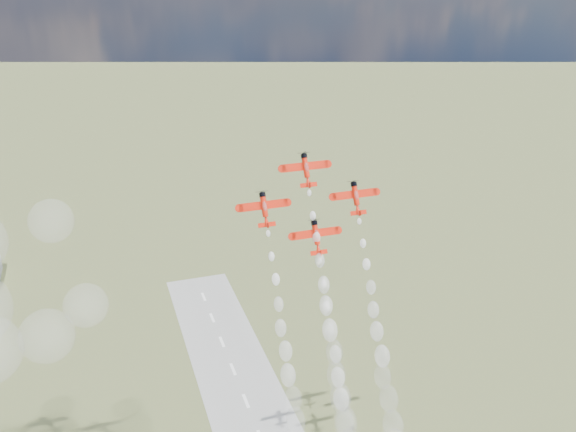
# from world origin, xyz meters

# --- Properties ---
(plane_lead) EXTENTS (12.17, 6.28, 7.99)m
(plane_lead) POSITION_xyz_m (7.29, 8.72, 101.55)
(plane_lead) COLOR red
(plane_lead) RESTS_ON ground
(plane_left) EXTENTS (12.17, 6.28, 7.99)m
(plane_left) POSITION_xyz_m (-4.75, 4.78, 94.09)
(plane_left) COLOR red
(plane_left) RESTS_ON ground
(plane_right) EXTENTS (12.17, 6.28, 7.99)m
(plane_right) POSITION_xyz_m (19.33, 4.78, 94.09)
(plane_right) COLOR red
(plane_right) RESTS_ON ground
(plane_slot) EXTENTS (12.17, 6.28, 7.99)m
(plane_slot) POSITION_xyz_m (7.29, 0.84, 86.64)
(plane_slot) COLOR red
(plane_slot) RESTS_ON ground
(smoke_trail_lead) EXTENTS (5.61, 29.09, 53.25)m
(smoke_trail_lead) POSITION_xyz_m (7.24, -14.81, 57.10)
(smoke_trail_lead) COLOR white
(smoke_trail_lead) RESTS_ON plane_lead
(smoke_trail_left) EXTENTS (5.21, 29.40, 52.31)m
(smoke_trail_left) POSITION_xyz_m (-4.92, -18.94, 49.58)
(smoke_trail_left) COLOR white
(smoke_trail_left) RESTS_ON plane_left
(smoke_trail_right) EXTENTS (5.30, 29.12, 52.47)m
(smoke_trail_right) POSITION_xyz_m (19.45, -18.69, 49.57)
(smoke_trail_right) COLOR white
(smoke_trail_right) RESTS_ON plane_right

